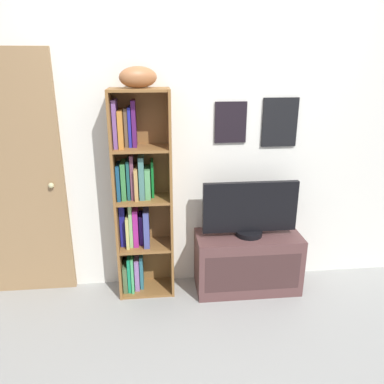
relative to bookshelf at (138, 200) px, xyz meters
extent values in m
cube|color=gray|center=(0.50, -0.99, -0.83)|extent=(5.20, 5.20, 0.04)
cube|color=silver|center=(0.50, 0.14, 0.40)|extent=(4.80, 0.06, 2.41)
cube|color=black|center=(0.75, 0.10, 0.59)|extent=(0.25, 0.02, 0.32)
cube|color=slate|center=(0.75, 0.09, 0.59)|extent=(0.20, 0.01, 0.27)
cube|color=black|center=(1.15, 0.10, 0.58)|extent=(0.29, 0.02, 0.39)
cube|color=tan|center=(1.15, 0.09, 0.58)|extent=(0.24, 0.01, 0.34)
cube|color=brown|center=(-0.17, -0.03, 0.03)|extent=(0.02, 0.28, 1.68)
cube|color=brown|center=(0.26, -0.03, 0.03)|extent=(0.02, 0.28, 1.68)
cube|color=brown|center=(0.05, 0.10, 0.03)|extent=(0.45, 0.01, 1.68)
cube|color=brown|center=(0.05, -0.03, -0.80)|extent=(0.41, 0.27, 0.02)
cube|color=brown|center=(0.05, -0.03, -0.39)|extent=(0.41, 0.27, 0.02)
cube|color=brown|center=(0.05, -0.03, 0.02)|extent=(0.41, 0.27, 0.02)
cube|color=brown|center=(0.05, -0.03, 0.43)|extent=(0.41, 0.27, 0.02)
cube|color=brown|center=(0.05, -0.03, 0.85)|extent=(0.41, 0.27, 0.02)
cube|color=#455F3B|center=(-0.13, -0.01, -0.68)|extent=(0.04, 0.21, 0.23)
cube|color=#188A5D|center=(-0.10, -0.01, -0.64)|extent=(0.03, 0.21, 0.30)
cube|color=#42A461|center=(-0.07, -0.01, -0.64)|extent=(0.02, 0.22, 0.31)
cube|color=#855D9D|center=(-0.04, 0.00, -0.65)|extent=(0.04, 0.19, 0.28)
cube|color=#26606C|center=(0.00, 0.02, -0.64)|extent=(0.03, 0.17, 0.30)
cube|color=navy|center=(-0.13, 0.02, -0.21)|extent=(0.04, 0.16, 0.35)
cube|color=tan|center=(-0.09, -0.01, -0.25)|extent=(0.02, 0.21, 0.26)
cube|color=#7CA669|center=(-0.06, 0.01, -0.20)|extent=(0.03, 0.18, 0.36)
cube|color=#931F78|center=(-0.03, 0.01, -0.22)|extent=(0.04, 0.18, 0.32)
cube|color=#2A145C|center=(0.02, 0.02, -0.26)|extent=(0.03, 0.15, 0.25)
cube|color=#3F4687|center=(0.06, -0.01, -0.23)|extent=(0.04, 0.21, 0.30)
cube|color=navy|center=(-0.14, -0.01, 0.16)|extent=(0.03, 0.21, 0.27)
cube|color=#357B3F|center=(-0.10, 0.00, 0.17)|extent=(0.04, 0.19, 0.29)
cube|color=#19504E|center=(-0.06, 0.01, 0.18)|extent=(0.02, 0.18, 0.31)
cube|color=brown|center=(-0.03, 0.01, 0.20)|extent=(0.03, 0.19, 0.35)
cube|color=#AD864A|center=(0.00, -0.01, 0.15)|extent=(0.03, 0.22, 0.25)
cube|color=#3F716B|center=(0.04, 0.00, 0.19)|extent=(0.04, 0.20, 0.34)
cube|color=#50955A|center=(0.08, 0.00, 0.15)|extent=(0.04, 0.19, 0.24)
cube|color=#106625|center=(0.12, 0.03, 0.17)|extent=(0.02, 0.15, 0.29)
cube|color=#724A8F|center=(-0.14, 0.00, 0.61)|extent=(0.03, 0.20, 0.35)
cube|color=#B5712C|center=(-0.10, -0.01, 0.57)|extent=(0.04, 0.21, 0.27)
cube|color=brown|center=(-0.06, 0.03, 0.58)|extent=(0.03, 0.14, 0.29)
cube|color=#212499|center=(-0.03, 0.02, 0.58)|extent=(0.02, 0.15, 0.29)
cube|color=#471756|center=(0.00, 0.02, 0.61)|extent=(0.03, 0.15, 0.34)
ellipsoid|color=#945C37|center=(0.05, -0.03, 0.94)|extent=(0.31, 0.23, 0.15)
cube|color=#523332|center=(0.90, -0.08, -0.56)|extent=(0.87, 0.38, 0.50)
cube|color=#3B2524|center=(0.90, -0.27, -0.56)|extent=(0.78, 0.01, 0.32)
cylinder|color=black|center=(0.90, -0.08, -0.29)|extent=(0.22, 0.22, 0.04)
cube|color=black|center=(0.90, -0.08, -0.06)|extent=(0.77, 0.04, 0.42)
cube|color=#4B6CA1|center=(0.90, -0.10, -0.06)|extent=(0.73, 0.01, 0.38)
cube|color=olive|center=(-0.97, 0.09, 0.17)|extent=(0.79, 0.04, 1.96)
cube|color=brown|center=(-0.97, 0.07, 0.56)|extent=(0.50, 0.01, 0.71)
cube|color=brown|center=(-0.97, 0.07, -0.26)|extent=(0.50, 0.01, 0.71)
sphere|color=tan|center=(-0.67, 0.04, 0.13)|extent=(0.04, 0.04, 0.04)
camera|label=1|loc=(0.14, -2.84, 1.05)|focal=35.17mm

